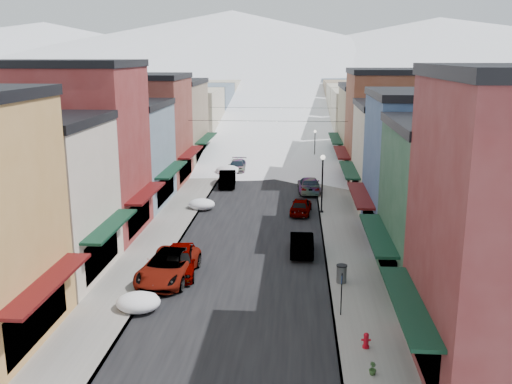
# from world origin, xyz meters

# --- Properties ---
(road) EXTENTS (10.00, 160.00, 0.01)m
(road) POSITION_xyz_m (0.00, 60.00, 0.01)
(road) COLOR black
(road) RESTS_ON ground
(sidewalk_left) EXTENTS (3.20, 160.00, 0.15)m
(sidewalk_left) POSITION_xyz_m (-6.60, 60.00, 0.07)
(sidewalk_left) COLOR gray
(sidewalk_left) RESTS_ON ground
(sidewalk_right) EXTENTS (3.20, 160.00, 0.15)m
(sidewalk_right) POSITION_xyz_m (6.60, 60.00, 0.07)
(sidewalk_right) COLOR gray
(sidewalk_right) RESTS_ON ground
(curb_left) EXTENTS (0.10, 160.00, 0.15)m
(curb_left) POSITION_xyz_m (-5.05, 60.00, 0.07)
(curb_left) COLOR slate
(curb_left) RESTS_ON ground
(curb_right) EXTENTS (0.10, 160.00, 0.15)m
(curb_right) POSITION_xyz_m (5.05, 60.00, 0.07)
(curb_right) COLOR slate
(curb_right) RESTS_ON ground
(bldg_l_cream) EXTENTS (11.30, 8.20, 9.50)m
(bldg_l_cream) POSITION_xyz_m (-13.19, 12.50, 4.76)
(bldg_l_cream) COLOR beige
(bldg_l_cream) RESTS_ON ground
(bldg_l_brick_near) EXTENTS (12.30, 8.20, 12.50)m
(bldg_l_brick_near) POSITION_xyz_m (-13.69, 20.50, 6.26)
(bldg_l_brick_near) COLOR maroon
(bldg_l_brick_near) RESTS_ON ground
(bldg_l_grayblue) EXTENTS (11.30, 9.20, 9.00)m
(bldg_l_grayblue) POSITION_xyz_m (-13.19, 29.00, 4.51)
(bldg_l_grayblue) COLOR slate
(bldg_l_grayblue) RESTS_ON ground
(bldg_l_brick_far) EXTENTS (13.30, 9.20, 11.00)m
(bldg_l_brick_far) POSITION_xyz_m (-14.19, 38.00, 5.51)
(bldg_l_brick_far) COLOR brown
(bldg_l_brick_far) RESTS_ON ground
(bldg_l_tan) EXTENTS (11.30, 11.20, 10.00)m
(bldg_l_tan) POSITION_xyz_m (-13.19, 48.00, 5.01)
(bldg_l_tan) COLOR #8D755C
(bldg_l_tan) RESTS_ON ground
(bldg_r_green) EXTENTS (11.30, 9.20, 9.50)m
(bldg_r_green) POSITION_xyz_m (13.19, 12.00, 4.76)
(bldg_r_green) COLOR #22472F
(bldg_r_green) RESTS_ON ground
(bldg_r_blue) EXTENTS (11.30, 9.20, 10.50)m
(bldg_r_blue) POSITION_xyz_m (13.19, 21.00, 5.26)
(bldg_r_blue) COLOR #334D74
(bldg_r_blue) RESTS_ON ground
(bldg_r_cream) EXTENTS (12.30, 9.20, 9.00)m
(bldg_r_cream) POSITION_xyz_m (13.69, 30.00, 4.51)
(bldg_r_cream) COLOR beige
(bldg_r_cream) RESTS_ON ground
(bldg_r_brick_far) EXTENTS (13.30, 9.20, 11.50)m
(bldg_r_brick_far) POSITION_xyz_m (14.19, 39.00, 5.76)
(bldg_r_brick_far) COLOR brown
(bldg_r_brick_far) RESTS_ON ground
(bldg_r_tan) EXTENTS (11.30, 11.20, 9.50)m
(bldg_r_tan) POSITION_xyz_m (13.19, 49.00, 4.76)
(bldg_r_tan) COLOR #8E7F5D
(bldg_r_tan) RESTS_ON ground
(distant_blocks) EXTENTS (34.00, 55.00, 8.00)m
(distant_blocks) POSITION_xyz_m (0.00, 83.00, 4.00)
(distant_blocks) COLOR gray
(distant_blocks) RESTS_ON ground
(mountain_ridge) EXTENTS (670.00, 340.00, 34.00)m
(mountain_ridge) POSITION_xyz_m (-19.47, 277.18, 14.36)
(mountain_ridge) COLOR silver
(mountain_ridge) RESTS_ON ground
(overhead_cables) EXTENTS (16.40, 15.04, 0.04)m
(overhead_cables) POSITION_xyz_m (0.00, 47.50, 6.20)
(overhead_cables) COLOR black
(overhead_cables) RESTS_ON ground
(car_white_suv) EXTENTS (3.20, 6.10, 1.64)m
(car_white_suv) POSITION_xyz_m (-4.30, 12.46, 0.82)
(car_white_suv) COLOR white
(car_white_suv) RESTS_ON ground
(car_silver_sedan) EXTENTS (2.48, 5.03, 1.65)m
(car_silver_sedan) POSITION_xyz_m (-3.82, 13.39, 0.82)
(car_silver_sedan) COLOR gray
(car_silver_sedan) RESTS_ON ground
(car_dark_hatch) EXTENTS (2.00, 4.70, 1.51)m
(car_dark_hatch) POSITION_xyz_m (-3.79, 36.79, 0.75)
(car_dark_hatch) COLOR black
(car_dark_hatch) RESTS_ON ground
(car_silver_wagon) EXTENTS (1.98, 4.80, 1.39)m
(car_silver_wagon) POSITION_xyz_m (-3.50, 43.69, 0.69)
(car_silver_wagon) COLOR #ACAEB5
(car_silver_wagon) RESTS_ON ground
(car_green_sedan) EXTENTS (1.56, 4.36, 1.43)m
(car_green_sedan) POSITION_xyz_m (3.50, 17.59, 0.72)
(car_green_sedan) COLOR black
(car_green_sedan) RESTS_ON ground
(car_gray_suv) EXTENTS (2.00, 4.17, 1.37)m
(car_gray_suv) POSITION_xyz_m (3.50, 27.23, 0.69)
(car_gray_suv) COLOR gray
(car_gray_suv) RESTS_ON ground
(car_black_sedan) EXTENTS (2.26, 5.16, 1.47)m
(car_black_sedan) POSITION_xyz_m (4.30, 34.79, 0.74)
(car_black_sedan) COLOR black
(car_black_sedan) RESTS_ON ground
(car_lane_silver) EXTENTS (1.77, 3.99, 1.33)m
(car_lane_silver) POSITION_xyz_m (-0.71, 61.84, 0.67)
(car_lane_silver) COLOR #A0A2A8
(car_lane_silver) RESTS_ON ground
(car_lane_white) EXTENTS (3.46, 6.44, 1.72)m
(car_lane_white) POSITION_xyz_m (0.60, 74.89, 0.86)
(car_lane_white) COLOR white
(car_lane_white) RESTS_ON ground
(fire_hydrant) EXTENTS (0.42, 0.32, 0.72)m
(fire_hydrant) POSITION_xyz_m (6.29, 4.93, 0.48)
(fire_hydrant) COLOR #AB0917
(fire_hydrant) RESTS_ON sidewalk_right
(parking_sign) EXTENTS (0.07, 0.30, 2.21)m
(parking_sign) POSITION_xyz_m (5.41, 8.15, 1.44)
(parking_sign) COLOR black
(parking_sign) RESTS_ON sidewalk_right
(trash_can) EXTENTS (0.62, 0.62, 1.05)m
(trash_can) POSITION_xyz_m (5.75, 12.36, 0.69)
(trash_can) COLOR #5A5D5F
(trash_can) RESTS_ON sidewalk_right
(streetlamp_near) EXTENTS (0.40, 0.40, 4.80)m
(streetlamp_near) POSITION_xyz_m (5.20, 27.32, 3.18)
(streetlamp_near) COLOR black
(streetlamp_near) RESTS_ON sidewalk_right
(streetlamp_far) EXTENTS (0.34, 0.34, 4.04)m
(streetlamp_far) POSITION_xyz_m (5.20, 48.80, 2.70)
(streetlamp_far) COLOR black
(streetlamp_far) RESTS_ON sidewalk_right
(planter_far) EXTENTS (0.42, 0.42, 0.53)m
(planter_far) POSITION_xyz_m (6.31, 2.73, 0.42)
(planter_far) COLOR #305326
(planter_far) RESTS_ON sidewalk_right
(snow_pile_near) EXTENTS (2.29, 2.61, 0.97)m
(snow_pile_near) POSITION_xyz_m (-4.88, 8.25, 0.46)
(snow_pile_near) COLOR white
(snow_pile_near) RESTS_ON ground
(snow_pile_mid) EXTENTS (2.26, 2.59, 0.96)m
(snow_pile_mid) POSITION_xyz_m (-4.88, 27.95, 0.46)
(snow_pile_mid) COLOR white
(snow_pile_mid) RESTS_ON ground
(snow_pile_far) EXTENTS (2.67, 2.84, 1.13)m
(snow_pile_far) POSITION_xyz_m (-4.34, 42.07, 0.54)
(snow_pile_far) COLOR white
(snow_pile_far) RESTS_ON ground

